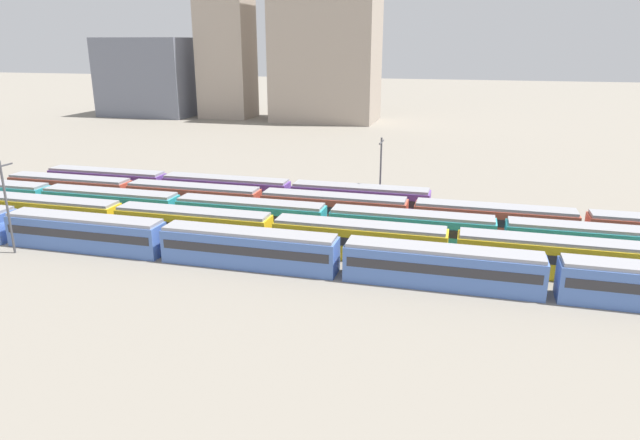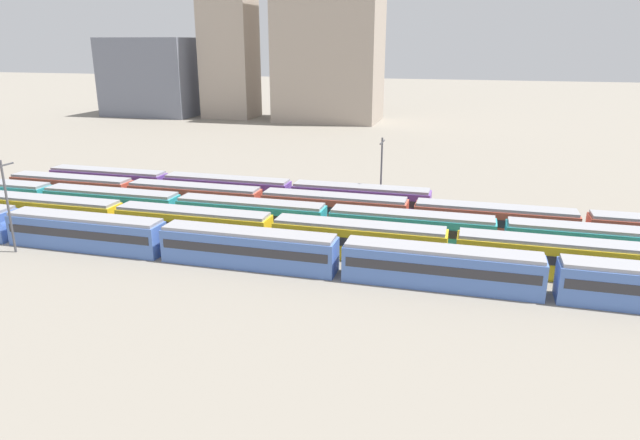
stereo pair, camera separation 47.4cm
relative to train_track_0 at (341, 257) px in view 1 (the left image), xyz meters
name	(u,v)px [view 1 (the left image)]	position (x,y,z in m)	size (l,w,h in m)	color
ground_plane	(72,215)	(-38.30, 10.40, -1.90)	(600.00, 600.00, 0.00)	gray
train_track_0	(341,257)	(0.00, 0.00, 0.00)	(112.50, 3.06, 3.75)	#4C70BC
train_track_1	(273,232)	(-8.75, 5.20, 0.00)	(74.70, 3.06, 3.75)	yellow
train_track_2	(328,222)	(-3.95, 10.40, 0.00)	(112.50, 3.06, 3.75)	teal
train_track_3	(411,215)	(4.92, 15.60, 0.00)	(112.50, 3.06, 3.75)	#BC4C38
train_track_4	(226,190)	(-21.13, 20.80, 0.00)	(55.80, 3.06, 3.75)	#6B429E
catenary_pole_0	(6,203)	(-35.08, -3.03, 3.65)	(0.24, 3.20, 10.02)	#4C4C51
catenary_pole_1	(381,170)	(-0.09, 23.76, 3.46)	(0.24, 3.20, 9.65)	#4C4C51
distant_building_0	(151,77)	(-84.47, 109.09, 9.51)	(27.67, 20.08, 22.84)	slate
distant_building_1	(225,24)	(-59.33, 109.09, 24.55)	(14.60, 12.15, 52.90)	#A89989
distant_building_2	(326,31)	(-29.35, 109.09, 22.63)	(28.49, 18.81, 49.06)	#A89989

